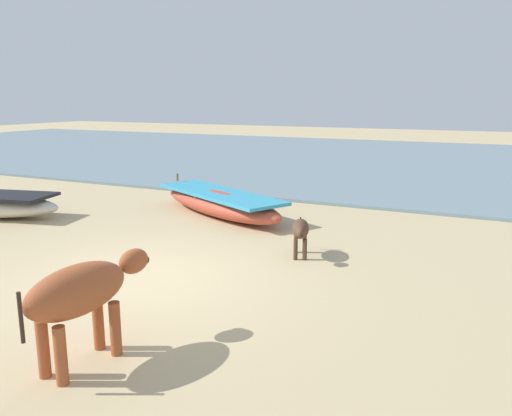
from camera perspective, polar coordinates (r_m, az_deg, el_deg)
ground at (r=8.09m, az=-12.54°, el=-7.60°), size 80.00×80.00×0.00m
sea_water at (r=23.01m, az=13.55°, el=5.16°), size 60.00×20.00×0.08m
fishing_boat_2 at (r=12.03m, az=-4.04°, el=0.61°), size 4.38×2.98×0.75m
cow_adult_rust at (r=5.54m, az=-18.61°, el=-8.82°), size 0.59×1.65×1.07m
calf_near_dark at (r=8.84m, az=4.93°, el=-2.49°), size 0.54×0.97×0.65m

